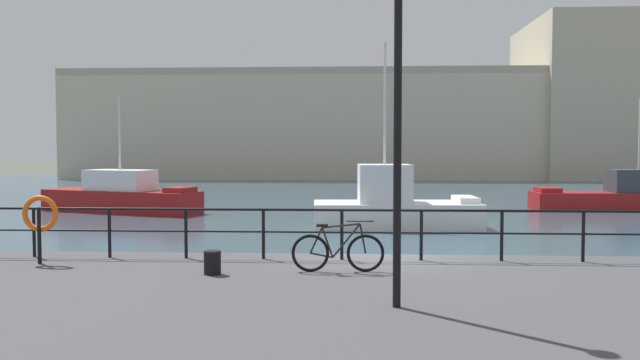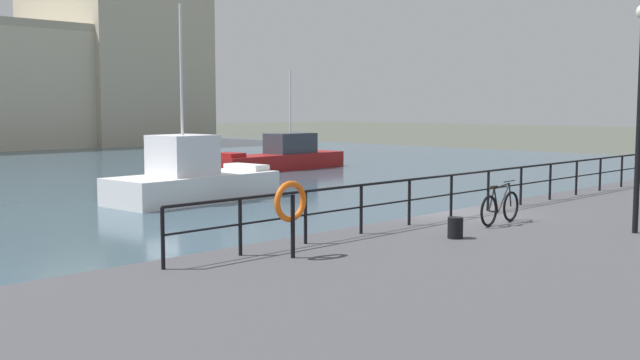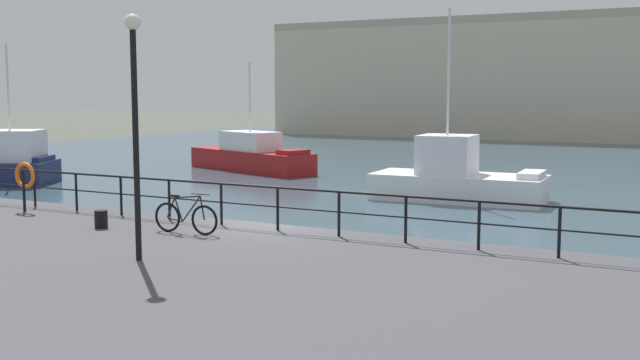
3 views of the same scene
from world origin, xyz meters
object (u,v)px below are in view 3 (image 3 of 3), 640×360
object	(u,v)px
parked_bicycle	(186,217)
quay_lamp_post	(135,106)
moored_harbor_tender	(251,156)
mooring_bollard	(101,219)
life_ring_stand	(25,177)
moored_blue_motorboat	(457,179)

from	to	relation	value
parked_bicycle	quay_lamp_post	size ratio (longest dim) A/B	0.36
moored_harbor_tender	quay_lamp_post	size ratio (longest dim) A/B	1.79
quay_lamp_post	parked_bicycle	bearing A→B (deg)	109.17
mooring_bollard	life_ring_stand	distance (m)	3.95
moored_blue_motorboat	parked_bicycle	bearing A→B (deg)	-100.41
moored_blue_motorboat	quay_lamp_post	size ratio (longest dim) A/B	1.55
quay_lamp_post	mooring_bollard	bearing A→B (deg)	144.11
moored_harbor_tender	mooring_bollard	distance (m)	22.75
mooring_bollard	life_ring_stand	world-z (taller)	life_ring_stand
moored_blue_motorboat	parked_bicycle	size ratio (longest dim) A/B	4.25
moored_harbor_tender	mooring_bollard	xyz separation A→B (m)	(9.14, -20.83, 0.35)
parked_bicycle	quay_lamp_post	bearing A→B (deg)	-73.99
life_ring_stand	quay_lamp_post	world-z (taller)	quay_lamp_post
parked_bicycle	mooring_bollard	world-z (taller)	parked_bicycle
parked_bicycle	life_ring_stand	xyz separation A→B (m)	(-6.09, 0.61, 0.59)
moored_blue_motorboat	parked_bicycle	xyz separation A→B (m)	(-1.89, -14.80, 0.48)
life_ring_stand	mooring_bollard	bearing A→B (deg)	-14.53
mooring_bollard	parked_bicycle	bearing A→B (deg)	8.96
moored_blue_motorboat	quay_lamp_post	distance (m)	17.85
moored_harbor_tender	parked_bicycle	bearing A→B (deg)	-40.86
moored_harbor_tender	life_ring_stand	size ratio (longest dim) A/B	6.23
moored_harbor_tender	life_ring_stand	distance (m)	20.60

